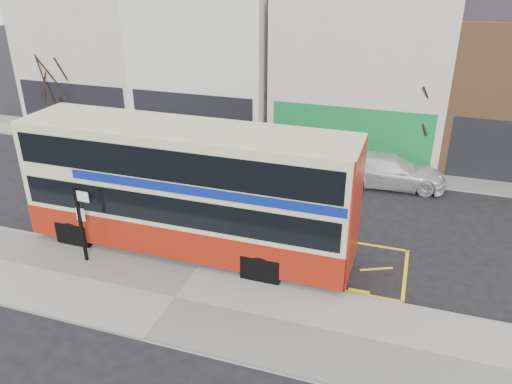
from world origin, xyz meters
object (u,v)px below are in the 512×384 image
(car_grey, at_px, (273,154))
(street_tree_left, at_px, (53,65))
(double_decker_bus, at_px, (188,189))
(car_silver, at_px, (157,150))
(bus_stop_post, at_px, (81,218))
(street_tree_right, at_px, (427,94))
(car_white, at_px, (389,171))

(car_grey, relative_size, street_tree_left, 0.69)
(double_decker_bus, height_order, car_silver, double_decker_bus)
(bus_stop_post, distance_m, street_tree_left, 16.23)
(car_grey, distance_m, street_tree_right, 8.27)
(car_silver, bearing_deg, car_white, -102.62)
(bus_stop_post, height_order, street_tree_right, street_tree_right)
(car_silver, bearing_deg, street_tree_right, -91.80)
(car_silver, distance_m, car_white, 12.26)
(car_white, bearing_deg, bus_stop_post, 132.62)
(double_decker_bus, relative_size, car_grey, 2.84)
(bus_stop_post, height_order, street_tree_left, street_tree_left)
(double_decker_bus, height_order, bus_stop_post, double_decker_bus)
(street_tree_right, bearing_deg, car_silver, -166.53)
(car_silver, distance_m, street_tree_right, 14.29)
(car_white, xyz_separation_m, street_tree_left, (-20.11, 1.77, 3.48))
(double_decker_bus, relative_size, street_tree_left, 1.95)
(street_tree_right, bearing_deg, car_grey, -164.25)
(car_grey, bearing_deg, car_white, -103.65)
(bus_stop_post, distance_m, car_white, 14.32)
(car_grey, height_order, street_tree_left, street_tree_left)
(car_white, relative_size, street_tree_right, 0.91)
(car_silver, height_order, street_tree_right, street_tree_right)
(bus_stop_post, distance_m, street_tree_right, 17.24)
(car_silver, height_order, car_grey, car_grey)
(car_silver, relative_size, car_white, 0.67)
(bus_stop_post, relative_size, car_white, 0.54)
(bus_stop_post, relative_size, car_grey, 0.67)
(street_tree_right, bearing_deg, car_white, -115.43)
(car_grey, relative_size, car_white, 0.81)
(car_grey, height_order, car_white, car_white)
(bus_stop_post, height_order, car_white, bus_stop_post)
(bus_stop_post, bearing_deg, street_tree_right, 52.75)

